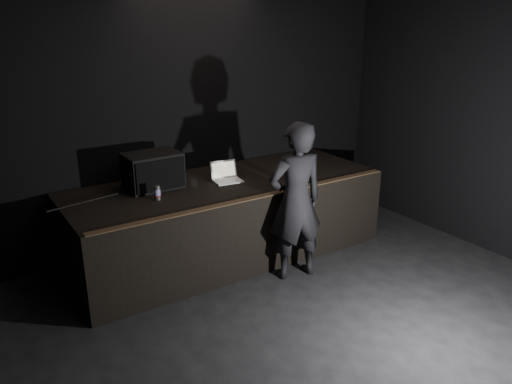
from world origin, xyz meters
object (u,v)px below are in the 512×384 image
object	(u,v)px
stage_riser	(226,218)
person	(296,202)
beer_can	(157,193)
laptop	(226,176)
stage_monitor	(153,171)

from	to	relation	value
stage_riser	person	distance (m)	1.12
stage_riser	beer_can	xyz separation A→B (m)	(-0.98, -0.16, 0.58)
laptop	beer_can	world-z (taller)	laptop
stage_riser	beer_can	distance (m)	1.15
stage_riser	stage_monitor	size ratio (longest dim) A/B	6.05
stage_riser	person	xyz separation A→B (m)	(0.39, -0.95, 0.45)
stage_riser	stage_monitor	world-z (taller)	stage_monitor
stage_monitor	laptop	xyz separation A→B (m)	(0.88, -0.23, -0.16)
beer_can	person	world-z (taller)	person
stage_riser	person	world-z (taller)	person
stage_monitor	beer_can	xyz separation A→B (m)	(-0.13, -0.43, -0.13)
stage_riser	stage_monitor	xyz separation A→B (m)	(-0.85, 0.27, 0.72)
beer_can	person	distance (m)	1.59
stage_monitor	beer_can	world-z (taller)	stage_monitor
stage_riser	laptop	distance (m)	0.56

